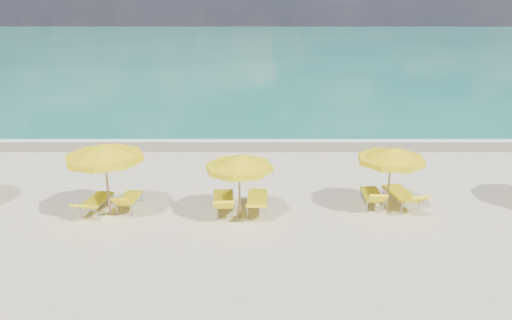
{
  "coord_description": "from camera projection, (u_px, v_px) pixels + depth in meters",
  "views": [
    {
      "loc": [
        0.01,
        -14.6,
        6.64
      ],
      "look_at": [
        0.0,
        1.5,
        1.2
      ],
      "focal_mm": 35.0,
      "sensor_mm": 36.0,
      "label": 1
    }
  ],
  "objects": [
    {
      "name": "ground_plane",
      "position": [
        256.0,
        210.0,
        15.96
      ],
      "size": [
        120.0,
        120.0,
        0.0
      ],
      "primitive_type": "plane",
      "color": "beige"
    },
    {
      "name": "ocean",
      "position": [
        256.0,
        49.0,
        61.44
      ],
      "size": [
        120.0,
        80.0,
        0.3
      ],
      "primitive_type": "cube",
      "color": "#14745F",
      "rests_on": "ground"
    },
    {
      "name": "wet_sand_band",
      "position": [
        256.0,
        144.0,
        22.97
      ],
      "size": [
        120.0,
        2.6,
        0.01
      ],
      "primitive_type": "cube",
      "color": "tan",
      "rests_on": "ground"
    },
    {
      "name": "foam_line",
      "position": [
        256.0,
        139.0,
        23.73
      ],
      "size": [
        120.0,
        1.2,
        0.03
      ],
      "primitive_type": "cube",
      "color": "white",
      "rests_on": "ground"
    },
    {
      "name": "whitecap_near",
      "position": [
        163.0,
        101.0,
        32.07
      ],
      "size": [
        14.0,
        0.36,
        0.05
      ],
      "primitive_type": "cube",
      "color": "white",
      "rests_on": "ground"
    },
    {
      "name": "whitecap_far",
      "position": [
        359.0,
        82.0,
        38.7
      ],
      "size": [
        18.0,
        0.3,
        0.05
      ],
      "primitive_type": "cube",
      "color": "white",
      "rests_on": "ground"
    },
    {
      "name": "umbrella_3",
      "position": [
        104.0,
        153.0,
        14.98
      ],
      "size": [
        2.43,
        2.43,
        2.41
      ],
      "rotation": [
        0.0,
        0.0,
        0.02
      ],
      "color": "tan",
      "rests_on": "ground"
    },
    {
      "name": "umbrella_4",
      "position": [
        239.0,
        163.0,
        14.88
      ],
      "size": [
        2.36,
        2.36,
        2.09
      ],
      "rotation": [
        0.0,
        0.0,
        -0.15
      ],
      "color": "tan",
      "rests_on": "ground"
    },
    {
      "name": "umbrella_5",
      "position": [
        391.0,
        155.0,
        15.45
      ],
      "size": [
        2.62,
        2.62,
        2.15
      ],
      "rotation": [
        0.0,
        0.0,
        0.28
      ],
      "color": "tan",
      "rests_on": "ground"
    },
    {
      "name": "lounger_3_left",
      "position": [
        96.0,
        205.0,
        15.85
      ],
      "size": [
        0.88,
        1.86,
        0.7
      ],
      "rotation": [
        0.0,
        0.0,
        -0.18
      ],
      "color": "#A5A8AD",
      "rests_on": "ground"
    },
    {
      "name": "lounger_3_right",
      "position": [
        129.0,
        203.0,
        16.06
      ],
      "size": [
        0.66,
        1.61,
        0.74
      ],
      "rotation": [
        0.0,
        0.0,
        -0.08
      ],
      "color": "#A5A8AD",
      "rests_on": "ground"
    },
    {
      "name": "lounger_4_left",
      "position": [
        224.0,
        205.0,
        15.79
      ],
      "size": [
        0.79,
        2.0,
        0.87
      ],
      "rotation": [
        0.0,
        0.0,
        0.07
      ],
      "color": "#A5A8AD",
      "rests_on": "ground"
    },
    {
      "name": "lounger_4_right",
      "position": [
        257.0,
        204.0,
        15.87
      ],
      "size": [
        0.7,
        2.01,
        0.74
      ],
      "rotation": [
        0.0,
        0.0,
        -0.03
      ],
      "color": "#A5A8AD",
      "rests_on": "ground"
    },
    {
      "name": "lounger_5_left",
      "position": [
        372.0,
        199.0,
        16.28
      ],
      "size": [
        0.62,
        1.7,
        0.79
      ],
      "rotation": [
        0.0,
        0.0,
        -0.02
      ],
      "color": "#A5A8AD",
      "rests_on": "ground"
    },
    {
      "name": "lounger_5_right",
      "position": [
        401.0,
        199.0,
        16.22
      ],
      "size": [
        1.04,
        2.08,
        0.85
      ],
      "rotation": [
        0.0,
        0.0,
        0.2
      ],
      "color": "#A5A8AD",
      "rests_on": "ground"
    }
  ]
}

